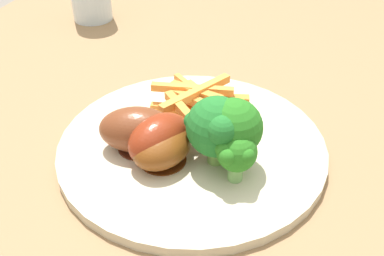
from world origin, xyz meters
name	(u,v)px	position (x,y,z in m)	size (l,w,h in m)	color
dining_table	(132,240)	(0.00, 0.00, 0.66)	(1.24, 0.84, 0.76)	#8E6B47
dinner_plate	(192,147)	(-0.06, 0.05, 0.76)	(0.30, 0.30, 0.01)	beige
broccoli_floret_front	(237,153)	(-0.02, 0.11, 0.80)	(0.04, 0.04, 0.06)	#78AB5E
broccoli_floret_middle	(230,128)	(-0.04, 0.10, 0.82)	(0.06, 0.06, 0.08)	#81AE50
broccoli_floret_back	(217,126)	(-0.04, 0.09, 0.81)	(0.07, 0.06, 0.08)	#79A24A
carrot_fries_pile	(201,102)	(-0.12, 0.04, 0.79)	(0.12, 0.12, 0.03)	orange
chicken_drumstick_near	(162,137)	(-0.03, 0.03, 0.79)	(0.12, 0.08, 0.05)	#5C180B
chicken_drumstick_far	(165,143)	(-0.03, 0.03, 0.79)	(0.13, 0.07, 0.04)	#50220B
chicken_drumstick_extra	(138,129)	(-0.04, 0.00, 0.79)	(0.07, 0.13, 0.05)	#4E2011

